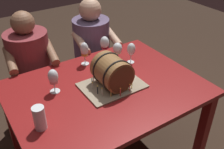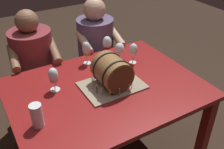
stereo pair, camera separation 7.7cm
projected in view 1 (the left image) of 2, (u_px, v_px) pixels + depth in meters
name	position (u px, v px, depth m)	size (l,w,h in m)	color
dining_table	(106.00, 98.00, 1.95)	(1.37, 1.02, 0.74)	maroon
barrel_cake	(112.00, 73.00, 1.85)	(0.44, 0.32, 0.24)	gray
wine_glass_white	(117.00, 49.00, 2.16)	(0.08, 0.08, 0.17)	white
wine_glass_rose	(53.00, 78.00, 1.79)	(0.07, 0.07, 0.18)	white
wine_glass_empty	(131.00, 50.00, 2.14)	(0.07, 0.07, 0.18)	white
wine_glass_red	(105.00, 44.00, 2.19)	(0.08, 0.08, 0.20)	white
wine_glass_amber	(84.00, 50.00, 2.11)	(0.07, 0.07, 0.20)	white
beer_pint	(40.00, 119.00, 1.51)	(0.07, 0.07, 0.15)	white
person_seated_left	(33.00, 75.00, 2.40)	(0.44, 0.51, 1.15)	#4C1B1E
person_seated_right	(92.00, 57.00, 2.69)	(0.42, 0.50, 1.15)	#372D40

